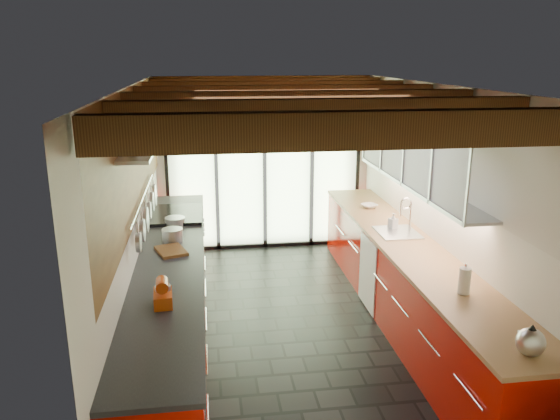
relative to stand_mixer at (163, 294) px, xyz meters
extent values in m
plane|color=black|center=(1.27, 1.12, -1.01)|extent=(5.50, 5.50, 0.00)
plane|color=silver|center=(1.27, 3.87, 0.29)|extent=(3.20, 0.00, 3.20)
plane|color=silver|center=(1.27, -1.63, 0.29)|extent=(3.20, 0.00, 3.20)
plane|color=silver|center=(-0.33, 1.12, 0.29)|extent=(0.00, 5.50, 5.50)
plane|color=silver|center=(2.87, 1.12, 0.29)|extent=(0.00, 5.50, 5.50)
plane|color=#472814|center=(1.27, 1.12, 1.59)|extent=(5.50, 5.50, 0.00)
cube|color=#593316|center=(1.27, -1.13, 1.47)|extent=(3.14, 0.14, 0.22)
cube|color=#593316|center=(1.27, -0.23, 1.47)|extent=(3.14, 0.14, 0.22)
cube|color=#593316|center=(1.27, 0.67, 1.47)|extent=(3.14, 0.14, 0.22)
cube|color=#593316|center=(1.27, 1.57, 1.47)|extent=(3.14, 0.14, 0.22)
cube|color=#593316|center=(1.27, 2.47, 1.47)|extent=(3.14, 0.14, 0.22)
cube|color=#593316|center=(1.27, 3.37, 1.47)|extent=(3.14, 0.14, 0.22)
cube|color=brown|center=(1.27, 3.83, 1.34)|extent=(3.14, 0.06, 0.50)
plane|color=brown|center=(-0.30, 1.32, 0.96)|extent=(0.00, 4.90, 4.90)
plane|color=#C6EAAD|center=(1.27, 3.85, 0.06)|extent=(2.90, 0.00, 2.90)
cube|color=black|center=(-0.18, 3.84, 0.06)|extent=(0.05, 0.04, 2.15)
cube|color=black|center=(2.72, 3.84, 0.06)|extent=(0.05, 0.04, 2.15)
cube|color=black|center=(1.27, 3.81, 0.06)|extent=(0.06, 0.05, 2.15)
cube|color=black|center=(1.27, 3.81, 1.14)|extent=(2.90, 0.05, 0.06)
cylinder|color=red|center=(1.27, 3.79, 1.34)|extent=(0.34, 0.04, 0.34)
cylinder|color=beige|center=(1.27, 3.77, 1.34)|extent=(0.28, 0.02, 0.28)
cube|color=#B20F03|center=(-0.01, 1.12, -0.57)|extent=(0.65, 5.00, 0.88)
cube|color=black|center=(-0.01, 1.12, -0.11)|extent=(0.68, 5.00, 0.04)
cube|color=silver|center=(-0.01, 2.57, -0.57)|extent=(0.66, 0.90, 0.90)
cube|color=black|center=(-0.01, 2.57, -0.08)|extent=(0.65, 0.90, 0.06)
cube|color=#B20F03|center=(2.54, 1.12, -0.57)|extent=(0.65, 5.00, 0.88)
cube|color=#A2734E|center=(2.54, 1.12, -0.11)|extent=(0.68, 5.00, 0.04)
cube|color=white|center=(2.21, 1.52, -0.57)|extent=(0.02, 0.60, 0.84)
cube|color=silver|center=(2.54, 1.52, -0.09)|extent=(0.45, 0.52, 0.02)
cylinder|color=silver|center=(2.69, 1.52, 0.09)|extent=(0.02, 0.02, 0.34)
torus|color=silver|center=(2.63, 1.52, 0.26)|extent=(0.14, 0.02, 0.14)
plane|color=silver|center=(2.53, 1.42, 0.84)|extent=(0.00, 3.00, 3.00)
cube|color=#9EA0A5|center=(2.70, 1.42, 0.50)|extent=(0.34, 3.00, 0.03)
cube|color=#9EA0A5|center=(2.70, 1.42, 1.17)|extent=(0.34, 3.00, 0.03)
cylinder|color=silver|center=(-0.27, 1.42, 0.46)|extent=(0.02, 2.20, 0.02)
cube|color=silver|center=(-0.18, 1.32, 1.09)|extent=(0.28, 2.60, 0.03)
cylinder|color=silver|center=(-0.23, 0.52, 0.28)|extent=(0.04, 0.18, 0.18)
cylinder|color=silver|center=(-0.23, 0.87, 0.28)|extent=(0.04, 0.22, 0.22)
cylinder|color=silver|center=(-0.23, 1.22, 0.28)|extent=(0.04, 0.26, 0.26)
cylinder|color=silver|center=(-0.23, 1.57, 0.28)|extent=(0.04, 0.18, 0.18)
cylinder|color=silver|center=(-0.23, 1.92, 0.28)|extent=(0.04, 0.22, 0.22)
cylinder|color=silver|center=(-0.23, 2.22, 0.28)|extent=(0.04, 0.26, 0.26)
cube|color=#C2430F|center=(0.00, -0.01, -0.04)|extent=(0.17, 0.27, 0.11)
cylinder|color=#C2430F|center=(0.00, -0.03, 0.09)|extent=(0.11, 0.17, 0.10)
cylinder|color=silver|center=(0.00, 0.04, 0.00)|extent=(0.14, 0.14, 0.11)
cylinder|color=silver|center=(0.00, 1.58, -0.02)|extent=(0.28, 0.28, 0.15)
cylinder|color=silver|center=(0.00, 2.19, -0.05)|extent=(0.25, 0.25, 0.09)
cube|color=brown|center=(0.00, 1.23, -0.08)|extent=(0.37, 0.44, 0.03)
sphere|color=silver|center=(2.54, -1.13, 0.01)|extent=(0.23, 0.23, 0.20)
cone|color=black|center=(2.54, -1.13, 0.11)|extent=(0.08, 0.08, 0.05)
cylinder|color=silver|center=(2.54, -1.03, 0.01)|extent=(0.03, 0.08, 0.04)
cylinder|color=white|center=(2.54, -0.15, 0.02)|extent=(0.12, 0.12, 0.23)
cylinder|color=silver|center=(2.54, -0.15, 0.16)|extent=(0.02, 0.02, 0.04)
imported|color=silver|center=(2.54, 1.66, 0.01)|extent=(0.12, 0.12, 0.20)
imported|color=silver|center=(2.54, 2.60, -0.07)|extent=(0.26, 0.26, 0.05)
camera|label=1|loc=(0.38, -4.19, 1.89)|focal=35.00mm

